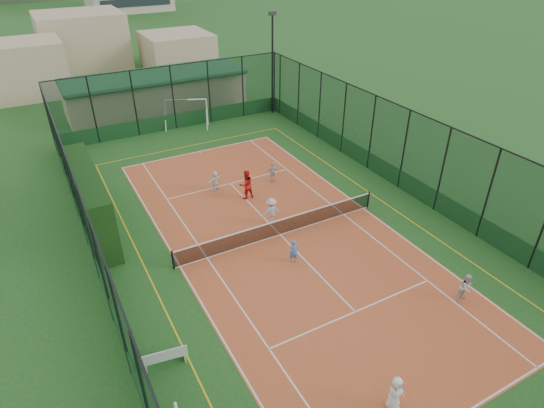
{
  "coord_description": "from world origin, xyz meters",
  "views": [
    {
      "loc": [
        -9.75,
        -16.96,
        13.78
      ],
      "look_at": [
        0.17,
        1.22,
        1.2
      ],
      "focal_mm": 30.0,
      "sensor_mm": 36.0,
      "label": 1
    }
  ],
  "objects_px": {
    "floodlight_ne": "(272,65)",
    "white_bench": "(164,356)",
    "child_far_right": "(273,172)",
    "clubhouse": "(156,92)",
    "child_far_back": "(215,181)",
    "child_near_right": "(466,287)",
    "child_near_left": "(395,393)",
    "futsal_goal_far": "(187,113)",
    "child_far_left": "(271,211)",
    "coach": "(246,184)",
    "child_near_mid": "(294,251)"
  },
  "relations": [
    {
      "from": "floodlight_ne",
      "to": "coach",
      "type": "distance_m",
      "value": 15.26
    },
    {
      "from": "white_bench",
      "to": "coach",
      "type": "relative_size",
      "value": 0.9
    },
    {
      "from": "child_near_right",
      "to": "child_far_left",
      "type": "distance_m",
      "value": 10.25
    },
    {
      "from": "clubhouse",
      "to": "white_bench",
      "type": "bearing_deg",
      "value": -106.0
    },
    {
      "from": "child_near_mid",
      "to": "child_near_right",
      "type": "distance_m",
      "value": 7.7
    },
    {
      "from": "futsal_goal_far",
      "to": "child_far_right",
      "type": "distance_m",
      "value": 11.86
    },
    {
      "from": "futsal_goal_far",
      "to": "child_near_left",
      "type": "bearing_deg",
      "value": -71.35
    },
    {
      "from": "futsal_goal_far",
      "to": "white_bench",
      "type": "bearing_deg",
      "value": -87.46
    },
    {
      "from": "floodlight_ne",
      "to": "futsal_goal_far",
      "type": "relative_size",
      "value": 2.44
    },
    {
      "from": "clubhouse",
      "to": "child_far_back",
      "type": "bearing_deg",
      "value": -94.02
    },
    {
      "from": "child_far_left",
      "to": "floodlight_ne",
      "type": "bearing_deg",
      "value": -114.81
    },
    {
      "from": "child_near_mid",
      "to": "clubhouse",
      "type": "bearing_deg",
      "value": 101.61
    },
    {
      "from": "child_near_left",
      "to": "child_far_back",
      "type": "relative_size",
      "value": 1.1
    },
    {
      "from": "clubhouse",
      "to": "child_far_right",
      "type": "relative_size",
      "value": 11.64
    },
    {
      "from": "white_bench",
      "to": "child_near_left",
      "type": "xyz_separation_m",
      "value": [
        6.17,
        -5.35,
        0.25
      ]
    },
    {
      "from": "futsal_goal_far",
      "to": "child_far_left",
      "type": "relative_size",
      "value": 2.2
    },
    {
      "from": "child_far_right",
      "to": "clubhouse",
      "type": "bearing_deg",
      "value": -59.02
    },
    {
      "from": "futsal_goal_far",
      "to": "child_far_back",
      "type": "distance_m",
      "value": 11.23
    },
    {
      "from": "white_bench",
      "to": "child_far_right",
      "type": "xyz_separation_m",
      "value": [
        10.27,
        10.54,
        0.21
      ]
    },
    {
      "from": "futsal_goal_far",
      "to": "child_far_right",
      "type": "bearing_deg",
      "value": -58.78
    },
    {
      "from": "white_bench",
      "to": "child_far_left",
      "type": "height_order",
      "value": "child_far_left"
    },
    {
      "from": "futsal_goal_far",
      "to": "child_far_back",
      "type": "relative_size",
      "value": 2.66
    },
    {
      "from": "white_bench",
      "to": "child_far_back",
      "type": "distance_m",
      "value": 13.12
    },
    {
      "from": "futsal_goal_far",
      "to": "child_far_left",
      "type": "distance_m",
      "value": 15.94
    },
    {
      "from": "futsal_goal_far",
      "to": "child_far_back",
      "type": "xyz_separation_m",
      "value": [
        -2.12,
        -11.02,
        -0.45
      ]
    },
    {
      "from": "child_near_left",
      "to": "child_near_right",
      "type": "distance_m",
      "value": 6.68
    },
    {
      "from": "child_far_right",
      "to": "child_far_back",
      "type": "bearing_deg",
      "value": 10.79
    },
    {
      "from": "floodlight_ne",
      "to": "child_near_mid",
      "type": "distance_m",
      "value": 21.25
    },
    {
      "from": "floodlight_ne",
      "to": "child_near_right",
      "type": "bearing_deg",
      "value": -99.31
    },
    {
      "from": "child_near_right",
      "to": "child_far_left",
      "type": "height_order",
      "value": "child_far_left"
    },
    {
      "from": "white_bench",
      "to": "child_far_back",
      "type": "bearing_deg",
      "value": 68.38
    },
    {
      "from": "white_bench",
      "to": "child_near_mid",
      "type": "xyz_separation_m",
      "value": [
        7.26,
        2.93,
        0.17
      ]
    },
    {
      "from": "futsal_goal_far",
      "to": "child_far_left",
      "type": "bearing_deg",
      "value": -69.12
    },
    {
      "from": "child_near_mid",
      "to": "coach",
      "type": "bearing_deg",
      "value": 97.12
    },
    {
      "from": "clubhouse",
      "to": "child_near_left",
      "type": "bearing_deg",
      "value": -92.86
    },
    {
      "from": "floodlight_ne",
      "to": "white_bench",
      "type": "bearing_deg",
      "value": -126.96
    },
    {
      "from": "clubhouse",
      "to": "futsal_goal_far",
      "type": "relative_size",
      "value": 4.5
    },
    {
      "from": "child_far_back",
      "to": "child_far_right",
      "type": "bearing_deg",
      "value": 141.62
    },
    {
      "from": "child_far_right",
      "to": "child_far_left",
      "type": "bearing_deg",
      "value": 82.87
    },
    {
      "from": "floodlight_ne",
      "to": "child_far_back",
      "type": "bearing_deg",
      "value": -132.76
    },
    {
      "from": "floodlight_ne",
      "to": "child_near_right",
      "type": "xyz_separation_m",
      "value": [
        -4.04,
        -24.63,
        -3.43
      ]
    },
    {
      "from": "floodlight_ne",
      "to": "child_far_right",
      "type": "distance_m",
      "value": 13.27
    },
    {
      "from": "child_near_left",
      "to": "child_far_right",
      "type": "distance_m",
      "value": 16.41
    },
    {
      "from": "futsal_goal_far",
      "to": "floodlight_ne",
      "type": "bearing_deg",
      "value": 20.26
    },
    {
      "from": "child_near_left",
      "to": "child_near_mid",
      "type": "bearing_deg",
      "value": 83.1
    },
    {
      "from": "futsal_goal_far",
      "to": "child_far_back",
      "type": "bearing_deg",
      "value": -76.8
    },
    {
      "from": "child_near_mid",
      "to": "white_bench",
      "type": "bearing_deg",
      "value": -145.16
    },
    {
      "from": "white_bench",
      "to": "child_near_right",
      "type": "distance_m",
      "value": 12.69
    },
    {
      "from": "white_bench",
      "to": "floodlight_ne",
      "type": "bearing_deg",
      "value": 62.05
    },
    {
      "from": "child_far_left",
      "to": "child_far_right",
      "type": "distance_m",
      "value": 4.77
    }
  ]
}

